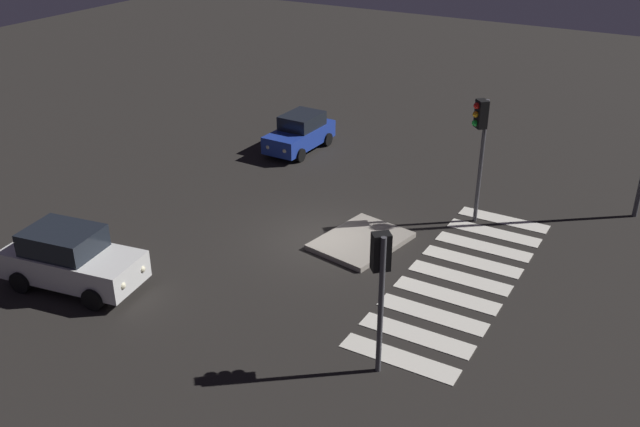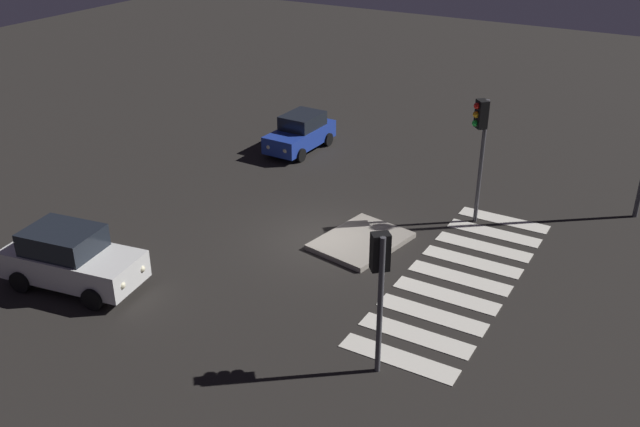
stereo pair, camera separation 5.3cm
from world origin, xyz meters
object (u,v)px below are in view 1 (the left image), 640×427
Objects in this scene: car_blue at (300,133)px; traffic_light_east at (480,131)px; traffic_island at (361,241)px; traffic_light_south at (381,269)px; car_white at (71,259)px.

traffic_light_east is at bearing 73.00° from car_blue.
traffic_island is 0.93× the size of car_blue.
traffic_light_south is 9.16m from traffic_light_east.
car_blue is at bearing 81.02° from car_white.
car_blue reaches higher than traffic_island.
traffic_island is at bearing 7.92° from traffic_light_east.
car_blue is at bearing -62.85° from traffic_light_east.
traffic_light_east is (10.16, -9.06, 2.52)m from car_white.
car_white is at bearing 54.30° from traffic_light_south.
traffic_light_east is at bearing -37.92° from traffic_light_south.
traffic_light_south is at bearing 40.15° from car_blue.
car_white is 13.22m from car_blue.
traffic_island is 7.14m from traffic_light_south.
traffic_light_south is (1.04, -9.69, 2.00)m from car_white.
car_white is 13.85m from traffic_light_east.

